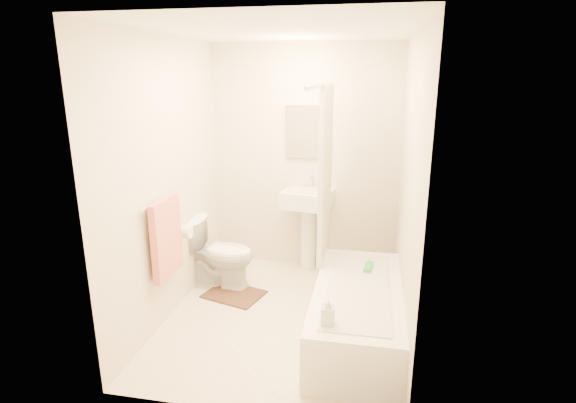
% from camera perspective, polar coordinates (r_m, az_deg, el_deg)
% --- Properties ---
extents(floor, '(2.40, 2.40, 0.00)m').
position_cam_1_polar(floor, '(4.13, -0.67, -14.44)').
color(floor, beige).
rests_on(floor, ground).
extents(ceiling, '(2.40, 2.40, 0.00)m').
position_cam_1_polar(ceiling, '(3.58, -0.80, 20.95)').
color(ceiling, white).
rests_on(ceiling, ground).
extents(wall_back, '(2.00, 0.02, 2.40)m').
position_cam_1_polar(wall_back, '(4.83, 2.12, 5.32)').
color(wall_back, beige).
rests_on(wall_back, ground).
extents(wall_left, '(0.02, 2.40, 2.40)m').
position_cam_1_polar(wall_left, '(3.99, -14.97, 2.53)').
color(wall_left, beige).
rests_on(wall_left, ground).
extents(wall_right, '(0.02, 2.40, 2.40)m').
position_cam_1_polar(wall_right, '(3.61, 15.01, 1.17)').
color(wall_right, beige).
rests_on(wall_right, ground).
extents(mirror, '(0.40, 0.03, 0.55)m').
position_cam_1_polar(mirror, '(4.76, 2.12, 8.83)').
color(mirror, white).
rests_on(mirror, wall_back).
extents(curtain_rod, '(0.03, 1.70, 0.03)m').
position_cam_1_polar(curtain_rod, '(3.62, 4.37, 14.51)').
color(curtain_rod, silver).
rests_on(curtain_rod, wall_back).
extents(shower_curtain, '(0.04, 0.80, 1.55)m').
position_cam_1_polar(shower_curtain, '(4.10, 4.78, 3.68)').
color(shower_curtain, silver).
rests_on(shower_curtain, curtain_rod).
extents(towel_bar, '(0.02, 0.60, 0.02)m').
position_cam_1_polar(towel_bar, '(3.78, -15.92, 0.17)').
color(towel_bar, silver).
rests_on(towel_bar, wall_left).
extents(towel, '(0.06, 0.45, 0.66)m').
position_cam_1_polar(towel, '(3.86, -15.17, -4.43)').
color(towel, '#CC7266').
rests_on(towel, towel_bar).
extents(toilet_paper, '(0.11, 0.12, 0.12)m').
position_cam_1_polar(toilet_paper, '(4.20, -12.93, -3.76)').
color(toilet_paper, white).
rests_on(toilet_paper, wall_left).
extents(toilet, '(0.74, 0.45, 0.70)m').
position_cam_1_polar(toilet, '(4.59, -8.72, -6.54)').
color(toilet, white).
rests_on(toilet, floor).
extents(sink, '(0.56, 0.47, 0.98)m').
position_cam_1_polar(sink, '(4.87, 2.53, -3.24)').
color(sink, silver).
rests_on(sink, floor).
extents(bathtub, '(0.69, 1.57, 0.44)m').
position_cam_1_polar(bathtub, '(3.79, 8.78, -13.79)').
color(bathtub, white).
rests_on(bathtub, floor).
extents(bath_mat, '(0.63, 0.54, 0.02)m').
position_cam_1_polar(bath_mat, '(4.51, -6.86, -11.61)').
color(bath_mat, '#512D21').
rests_on(bath_mat, floor).
extents(soap_bottle, '(0.09, 0.09, 0.19)m').
position_cam_1_polar(soap_bottle, '(3.13, 5.10, -13.76)').
color(soap_bottle, silver).
rests_on(soap_bottle, bathtub).
extents(scrub_brush, '(0.09, 0.21, 0.04)m').
position_cam_1_polar(scrub_brush, '(4.01, 10.17, -8.21)').
color(scrub_brush, green).
rests_on(scrub_brush, bathtub).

